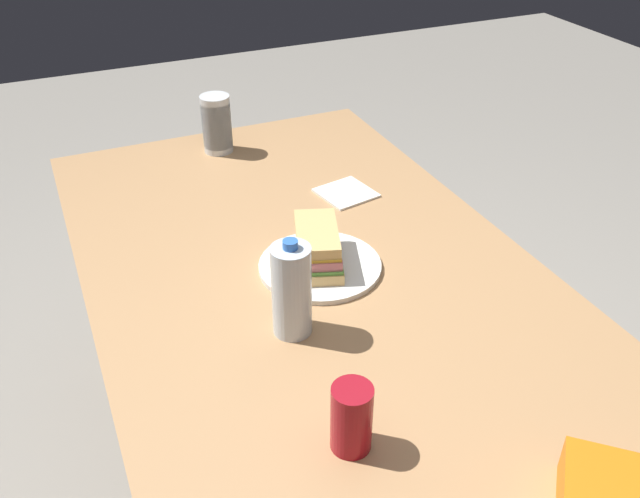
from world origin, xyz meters
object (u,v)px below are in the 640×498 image
(paper_plate, at_px, (320,266))
(sandwich, at_px, (319,247))
(water_bottle_tall, at_px, (292,290))
(dining_table, at_px, (327,322))
(soda_can_red, at_px, (352,418))
(plastic_cup_stack, at_px, (217,124))

(paper_plate, xyz_separation_m, sandwich, (0.00, 0.00, 0.05))
(paper_plate, bearing_deg, sandwich, 7.21)
(paper_plate, height_order, water_bottle_tall, water_bottle_tall)
(dining_table, relative_size, sandwich, 8.68)
(soda_can_red, distance_m, plastic_cup_stack, 1.14)
(paper_plate, bearing_deg, soda_can_red, 161.95)
(water_bottle_tall, relative_size, plastic_cup_stack, 1.23)
(dining_table, relative_size, paper_plate, 6.57)
(sandwich, distance_m, water_bottle_tall, 0.22)
(dining_table, xyz_separation_m, water_bottle_tall, (-0.09, 0.12, 0.18))
(dining_table, bearing_deg, water_bottle_tall, 128.77)
(soda_can_red, height_order, plastic_cup_stack, plastic_cup_stack)
(paper_plate, height_order, soda_can_red, soda_can_red)
(paper_plate, relative_size, soda_can_red, 2.20)
(paper_plate, distance_m, sandwich, 0.05)
(sandwich, height_order, plastic_cup_stack, plastic_cup_stack)
(soda_can_red, relative_size, plastic_cup_stack, 0.73)
(sandwich, height_order, water_bottle_tall, water_bottle_tall)
(dining_table, bearing_deg, paper_plate, -11.96)
(sandwich, distance_m, soda_can_red, 0.50)
(dining_table, xyz_separation_m, sandwich, (0.08, -0.02, 0.14))
(water_bottle_tall, height_order, plastic_cup_stack, water_bottle_tall)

